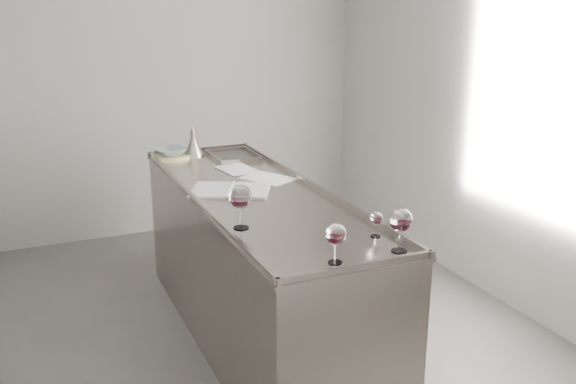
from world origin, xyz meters
name	(u,v)px	position (x,y,z in m)	size (l,w,h in m)	color
room_shell	(182,133)	(0.00, 0.00, 1.40)	(4.54, 5.04, 2.84)	#4C4947
counter	(258,268)	(0.50, 0.30, 0.47)	(0.77, 2.42, 0.97)	gray
wine_glass_left	(240,198)	(0.23, -0.21, 1.10)	(0.11, 0.11, 0.22)	white
wine_glass_middle	(336,235)	(0.45, -0.78, 1.07)	(0.09, 0.09, 0.18)	white
wine_glass_right	(401,221)	(0.78, -0.78, 1.09)	(0.10, 0.10, 0.21)	white
wine_glass_small	(376,219)	(0.78, -0.58, 1.03)	(0.06, 0.06, 0.13)	white
notebook	(230,190)	(0.38, 0.42, 0.95)	(0.55, 0.49, 0.02)	silver
loose_paper_top	(268,178)	(0.69, 0.59, 0.94)	(0.22, 0.32, 0.00)	white
loose_paper_under	(237,169)	(0.58, 0.88, 0.94)	(0.21, 0.30, 0.00)	white
trivet	(171,157)	(0.26, 1.38, 0.95)	(0.28, 0.28, 0.02)	#EEE89A
ceramic_bowl	(170,152)	(0.26, 1.38, 0.99)	(0.22, 0.22, 0.05)	gray
wine_funnel	(193,147)	(0.42, 1.37, 1.01)	(0.15, 0.15, 0.22)	#A19B8F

